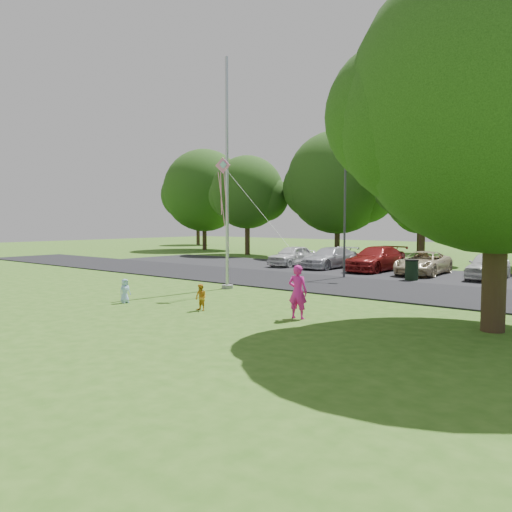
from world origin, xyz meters
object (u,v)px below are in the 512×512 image
Objects in this scene: flagpole at (227,194)px; street_lamp at (349,212)px; child_blue at (125,291)px; child_yellow at (201,297)px; big_tree at (495,109)px; trash_can at (412,270)px; woman at (298,292)px; kite at (224,177)px.

street_lamp is at bearing 71.24° from flagpole.
child_yellow is at bearing -76.49° from child_blue.
street_lamp is 6.40× the size of child_yellow.
big_tree is at bearing -9.64° from flagpole.
child_blue is at bearing -113.12° from trash_can.
big_tree is at bearing -71.14° from child_blue.
street_lamp is at bearing -80.28° from woman.
child_yellow is 0.17× the size of kite.
child_yellow is at bearing -99.31° from street_lamp.
street_lamp is 12.69m from big_tree.
big_tree reaches higher than kite.
big_tree is (5.96, -9.63, 5.35)m from trash_can.
flagpole is 11.35× the size of child_blue.
big_tree reaches higher than street_lamp.
trash_can is (2.98, 0.97, -2.87)m from street_lamp.
child_yellow is (0.71, -11.37, -2.97)m from street_lamp.
street_lamp is at bearing 135.89° from big_tree.
trash_can is 0.20× the size of kite.
woman is 1.87× the size of child_blue.
woman is at bearing 19.37° from child_yellow.
big_tree is 6.11× the size of woman.
kite reaches higher than child_yellow.
big_tree is 11.32× the size of child_yellow.
big_tree is (8.94, -8.67, 2.48)m from street_lamp.
kite reaches higher than child_blue.
big_tree reaches higher than woman.
street_lamp is 1.06× the size of kite.
trash_can is at bearing 83.59° from child_yellow.
trash_can is 1.22× the size of child_blue.
kite is (-3.93, -9.37, 4.14)m from trash_can.
street_lamp reaches higher than kite.
street_lamp is 8.55m from kite.
child_blue is at bearing -92.86° from flagpole.
trash_can is at bearing -96.07° from woman.
trash_can is (5.27, 7.72, -3.62)m from flagpole.
flagpole reaches higher than trash_can.
big_tree is 7.32m from woman.
big_tree is 11.42× the size of child_blue.
street_lamp is 4.25m from trash_can.
woman is (-4.96, -1.80, -5.07)m from big_tree.
flagpole reaches higher than child_blue.
trash_can is at bearing -20.39° from child_blue.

